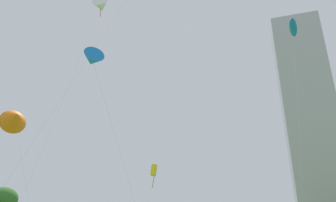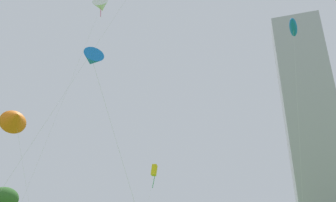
{
  "view_description": "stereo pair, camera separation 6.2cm",
  "coord_description": "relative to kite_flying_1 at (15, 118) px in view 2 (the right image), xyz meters",
  "views": [
    {
      "loc": [
        10.0,
        -17.14,
        2.1
      ],
      "look_at": [
        1.48,
        8.37,
        13.03
      ],
      "focal_mm": 33.74,
      "sensor_mm": 36.0,
      "label": 1
    },
    {
      "loc": [
        10.06,
        -17.12,
        2.1
      ],
      "look_at": [
        1.48,
        8.37,
        13.03
      ],
      "focal_mm": 33.74,
      "sensor_mm": 36.0,
      "label": 2
    }
  ],
  "objects": [
    {
      "name": "distant_highrise_0",
      "position": [
        48.05,
        127.38,
        38.01
      ],
      "size": [
        23.44,
        16.02,
        105.07
      ],
      "primitive_type": "cube",
      "rotation": [
        0.0,
        0.0,
        0.03
      ],
      "color": "#A8A8AD",
      "rests_on": "ground"
    },
    {
      "name": "kite_flying_2",
      "position": [
        9.05,
        23.42,
        -2.96
      ],
      "size": [
        2.72,
        10.99,
        12.66
      ],
      "color": "silver",
      "rests_on": "ground"
    },
    {
      "name": "kite_flying_4",
      "position": [
        18.67,
        -12.98,
        -2.28
      ],
      "size": [
        2.84,
        7.51,
        13.04
      ],
      "color": "silver",
      "rests_on": "ground"
    },
    {
      "name": "kite_flying_6",
      "position": [
        6.62,
        5.91,
        19.51
      ],
      "size": [
        7.57,
        6.36,
        35.5
      ],
      "color": "silver",
      "rests_on": "ground"
    },
    {
      "name": "kite_flying_1",
      "position": [
        0.0,
        0.0,
        0.0
      ],
      "size": [
        4.02,
        8.63,
        16.28
      ],
      "color": "silver",
      "rests_on": "ground"
    },
    {
      "name": "kite_flying_3",
      "position": [
        32.34,
        -0.18,
        5.64
      ],
      "size": [
        2.38,
        2.72,
        20.73
      ],
      "color": "silver",
      "rests_on": "ground"
    },
    {
      "name": "park_tree_0",
      "position": [
        -9.53,
        9.86,
        -8.47
      ],
      "size": [
        4.35,
        4.35,
        7.92
      ],
      "color": "brown",
      "rests_on": "ground"
    }
  ]
}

